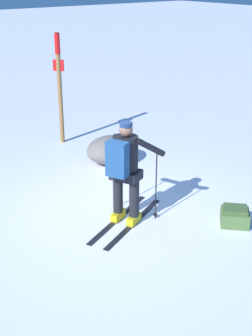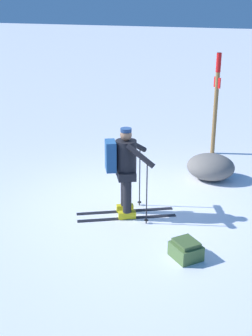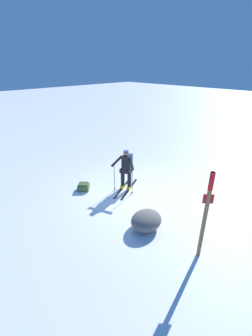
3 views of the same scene
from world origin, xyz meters
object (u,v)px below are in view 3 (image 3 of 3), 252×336
Objects in this scene: trail_marker at (206,210)px; rock_boulder at (146,220)px; skier at (126,167)px; dropped_backpack at (84,187)px.

trail_marker is 2.00m from rock_boulder.
skier is 1.75× the size of rock_boulder.
rock_boulder is (0.03, -3.18, 0.14)m from dropped_backpack.
trail_marker reaches higher than rock_boulder.
skier is 1.85m from dropped_backpack.
trail_marker is (-1.10, -3.75, 0.48)m from skier.
skier is at bearing -40.15° from dropped_backpack.
rock_boulder is at bearing -89.42° from dropped_backpack.
trail_marker is at bearing -87.90° from dropped_backpack.
skier reaches higher than rock_boulder.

